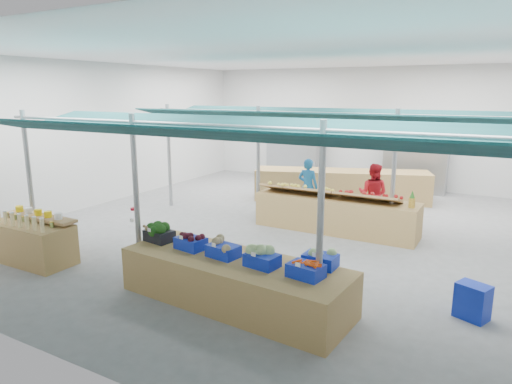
{
  "coord_description": "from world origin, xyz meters",
  "views": [
    {
      "loc": [
        4.74,
        -9.87,
        3.38
      ],
      "look_at": [
        0.11,
        -1.6,
        1.27
      ],
      "focal_mm": 32.0,
      "sensor_mm": 36.0,
      "label": 1
    }
  ],
  "objects_px": {
    "bottle_shelf": "(33,240)",
    "vendor_right": "(373,194)",
    "veg_counter": "(234,281)",
    "crate_stack": "(473,301)",
    "fruit_counter": "(335,215)",
    "vendor_left": "(308,187)"
  },
  "relations": [
    {
      "from": "bottle_shelf",
      "to": "vendor_right",
      "type": "xyz_separation_m",
      "value": [
        5.21,
        6.0,
        0.35
      ]
    },
    {
      "from": "veg_counter",
      "to": "crate_stack",
      "type": "relative_size",
      "value": 6.99
    },
    {
      "from": "crate_stack",
      "to": "vendor_right",
      "type": "relative_size",
      "value": 0.35
    },
    {
      "from": "vendor_right",
      "to": "bottle_shelf",
      "type": "bearing_deg",
      "value": 48.99
    },
    {
      "from": "veg_counter",
      "to": "fruit_counter",
      "type": "bearing_deg",
      "value": 92.86
    },
    {
      "from": "fruit_counter",
      "to": "vendor_left",
      "type": "xyz_separation_m",
      "value": [
        -1.2,
        1.1,
        0.37
      ]
    },
    {
      "from": "bottle_shelf",
      "to": "fruit_counter",
      "type": "xyz_separation_m",
      "value": [
        4.61,
        4.9,
        -0.02
      ]
    },
    {
      "from": "bottle_shelf",
      "to": "vendor_left",
      "type": "height_order",
      "value": "vendor_left"
    },
    {
      "from": "crate_stack",
      "to": "bottle_shelf",
      "type": "bearing_deg",
      "value": -167.8
    },
    {
      "from": "veg_counter",
      "to": "vendor_right",
      "type": "distance_m",
      "value": 5.66
    },
    {
      "from": "vendor_left",
      "to": "vendor_right",
      "type": "bearing_deg",
      "value": 179.96
    },
    {
      "from": "bottle_shelf",
      "to": "fruit_counter",
      "type": "relative_size",
      "value": 0.46
    },
    {
      "from": "veg_counter",
      "to": "crate_stack",
      "type": "bearing_deg",
      "value": 25.25
    },
    {
      "from": "bottle_shelf",
      "to": "fruit_counter",
      "type": "height_order",
      "value": "bottle_shelf"
    },
    {
      "from": "veg_counter",
      "to": "vendor_right",
      "type": "xyz_separation_m",
      "value": [
        0.71,
        5.6,
        0.41
      ]
    },
    {
      "from": "bottle_shelf",
      "to": "crate_stack",
      "type": "relative_size",
      "value": 3.29
    },
    {
      "from": "veg_counter",
      "to": "vendor_left",
      "type": "relative_size",
      "value": 2.44
    },
    {
      "from": "bottle_shelf",
      "to": "vendor_right",
      "type": "height_order",
      "value": "vendor_right"
    },
    {
      "from": "veg_counter",
      "to": "fruit_counter",
      "type": "distance_m",
      "value": 4.5
    },
    {
      "from": "veg_counter",
      "to": "crate_stack",
      "type": "height_order",
      "value": "veg_counter"
    },
    {
      "from": "veg_counter",
      "to": "bottle_shelf",
      "type": "bearing_deg",
      "value": -170.72
    },
    {
      "from": "fruit_counter",
      "to": "vendor_right",
      "type": "relative_size",
      "value": 2.5
    }
  ]
}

